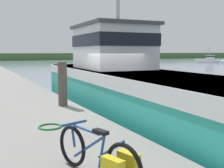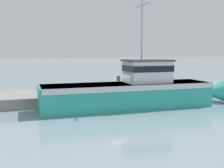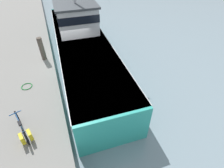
{
  "view_description": "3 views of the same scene",
  "coord_description": "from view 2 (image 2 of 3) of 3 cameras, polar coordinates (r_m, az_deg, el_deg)",
  "views": [
    {
      "loc": [
        -4.25,
        -8.51,
        2.55
      ],
      "look_at": [
        -0.55,
        -1.06,
        1.59
      ],
      "focal_mm": 45.0,
      "sensor_mm": 36.0,
      "label": 1
    },
    {
      "loc": [
        19.81,
        -8.21,
        4.31
      ],
      "look_at": [
        -0.24,
        -0.9,
        1.76
      ],
      "focal_mm": 45.0,
      "sensor_mm": 36.0,
      "label": 2
    },
    {
      "loc": [
        -0.97,
        -10.02,
        6.67
      ],
      "look_at": [
        1.43,
        -3.51,
        0.8
      ],
      "focal_mm": 28.0,
      "sensor_mm": 36.0,
      "label": 3
    }
  ],
  "objects": [
    {
      "name": "dock_pier",
      "position": [
        25.05,
        -0.66,
        -2.16
      ],
      "size": [
        4.68,
        80.0,
        0.82
      ],
      "primitive_type": "cube",
      "color": "gray",
      "rests_on": "ground_plane"
    },
    {
      "name": "water_bottle_by_bike",
      "position": [
        23.94,
        -15.11,
        -1.53
      ],
      "size": [
        0.06,
        0.06,
        0.23
      ],
      "primitive_type": "cylinder",
      "color": "silver",
      "rests_on": "dock_pier"
    },
    {
      "name": "hose_coil",
      "position": [
        23.57,
        -5.12,
        -1.7
      ],
      "size": [
        0.54,
        0.54,
        0.04
      ],
      "primitive_type": "torus",
      "color": "#197A2D",
      "rests_on": "dock_pier"
    },
    {
      "name": "bicycle_touring",
      "position": [
        22.98,
        -12.43,
        -1.29
      ],
      "size": [
        0.74,
        1.66,
        0.7
      ],
      "rotation": [
        0.0,
        0.0,
        0.29
      ],
      "color": "black",
      "rests_on": "dock_pier"
    },
    {
      "name": "ground_plane",
      "position": [
        21.87,
        2.43,
        -4.57
      ],
      "size": [
        320.0,
        320.0,
        0.0
      ],
      "primitive_type": "plane",
      "color": "gray"
    },
    {
      "name": "mooring_post",
      "position": [
        23.26,
        1.33,
        -0.08
      ],
      "size": [
        0.29,
        0.29,
        1.41
      ],
      "primitive_type": "cylinder",
      "color": "#51473D",
      "rests_on": "dock_pier"
    },
    {
      "name": "fishing_boat_main",
      "position": [
        21.25,
        5.03,
        -1.27
      ],
      "size": [
        3.53,
        15.28,
        8.94
      ],
      "rotation": [
        0.0,
        0.0,
        -0.04
      ],
      "color": "teal",
      "rests_on": "ground_plane"
    }
  ]
}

